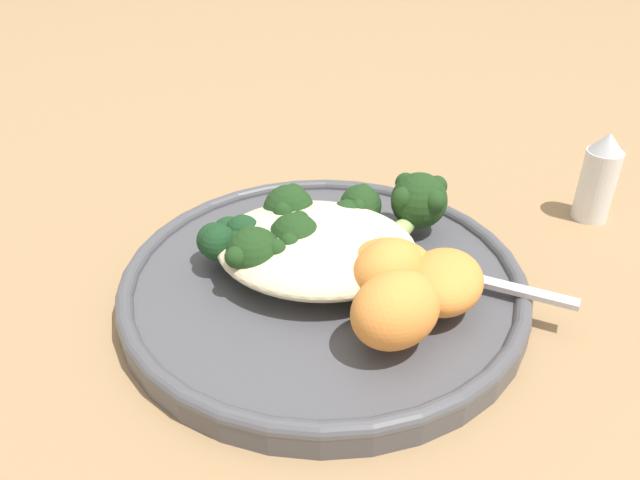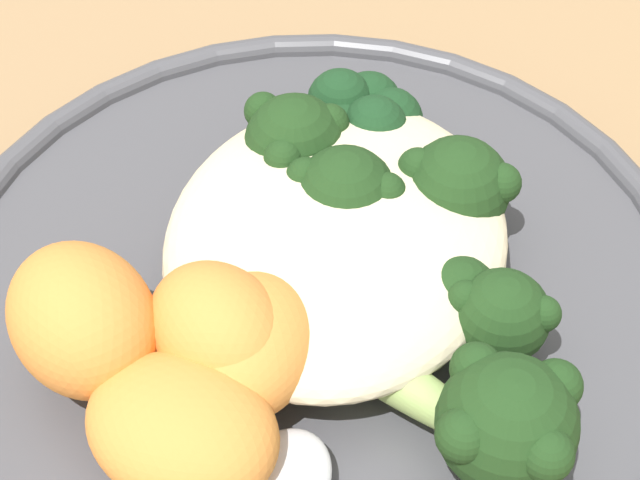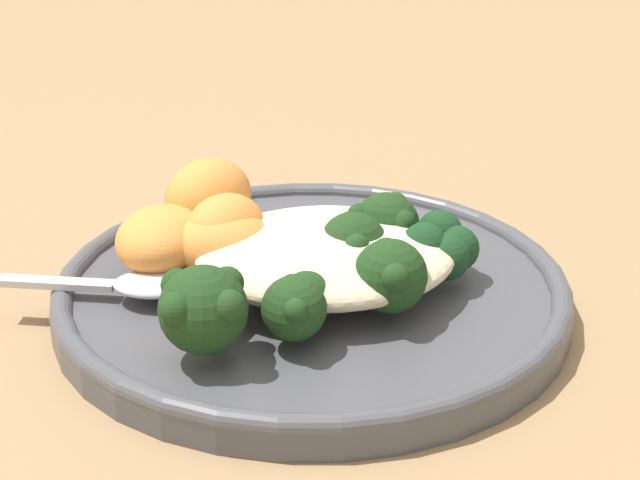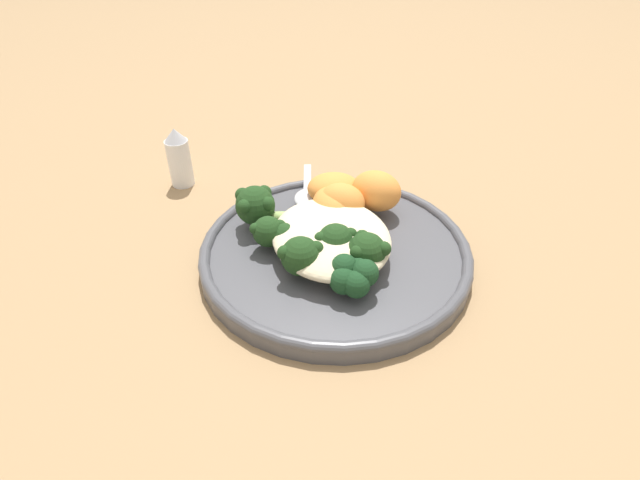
# 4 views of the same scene
# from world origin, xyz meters

# --- Properties ---
(ground_plane) EXTENTS (4.00, 4.00, 0.00)m
(ground_plane) POSITION_xyz_m (0.00, 0.00, 0.00)
(ground_plane) COLOR #9E7A51
(plate) EXTENTS (0.28, 0.28, 0.02)m
(plate) POSITION_xyz_m (-0.01, -0.02, 0.01)
(plate) COLOR #4C4C51
(plate) RESTS_ON ground_plane
(quinoa_mound) EXTENTS (0.14, 0.12, 0.03)m
(quinoa_mound) POSITION_xyz_m (-0.01, -0.03, 0.04)
(quinoa_mound) COLOR beige
(quinoa_mound) RESTS_ON plate
(broccoli_stalk_0) EXTENTS (0.07, 0.12, 0.04)m
(broccoli_stalk_0) POSITION_xyz_m (-0.07, -0.08, 0.04)
(broccoli_stalk_0) COLOR #9EBC66
(broccoli_stalk_0) RESTS_ON plate
(broccoli_stalk_1) EXTENTS (0.03, 0.11, 0.03)m
(broccoli_stalk_1) POSITION_xyz_m (-0.03, -0.07, 0.04)
(broccoli_stalk_1) COLOR #9EBC66
(broccoli_stalk_1) RESTS_ON plate
(broccoli_stalk_2) EXTENTS (0.04, 0.10, 0.03)m
(broccoli_stalk_2) POSITION_xyz_m (-0.03, -0.05, 0.03)
(broccoli_stalk_2) COLOR #9EBC66
(broccoli_stalk_2) RESTS_ON plate
(broccoli_stalk_3) EXTENTS (0.09, 0.09, 0.04)m
(broccoli_stalk_3) POSITION_xyz_m (0.01, -0.05, 0.04)
(broccoli_stalk_3) COLOR #9EBC66
(broccoli_stalk_3) RESTS_ON plate
(broccoli_stalk_4) EXTENTS (0.08, 0.05, 0.04)m
(broccoli_stalk_4) POSITION_xyz_m (0.00, -0.02, 0.04)
(broccoli_stalk_4) COLOR #9EBC66
(broccoli_stalk_4) RESTS_ON plate
(broccoli_stalk_5) EXTENTS (0.10, 0.04, 0.04)m
(broccoli_stalk_5) POSITION_xyz_m (0.02, 0.00, 0.04)
(broccoli_stalk_5) COLOR #9EBC66
(broccoli_stalk_5) RESTS_ON plate
(sweet_potato_chunk_0) EXTENTS (0.07, 0.07, 0.05)m
(sweet_potato_chunk_0) POSITION_xyz_m (-0.07, 0.04, 0.05)
(sweet_potato_chunk_0) COLOR orange
(sweet_potato_chunk_0) RESTS_ON plate
(sweet_potato_chunk_1) EXTENTS (0.06, 0.04, 0.03)m
(sweet_potato_chunk_1) POSITION_xyz_m (-0.06, -0.01, 0.04)
(sweet_potato_chunk_1) COLOR orange
(sweet_potato_chunk_1) RESTS_ON plate
(sweet_potato_chunk_2) EXTENTS (0.06, 0.07, 0.03)m
(sweet_potato_chunk_2) POSITION_xyz_m (-0.10, 0.00, 0.04)
(sweet_potato_chunk_2) COLOR orange
(sweet_potato_chunk_2) RESTS_ON plate
(sweet_potato_chunk_3) EXTENTS (0.06, 0.07, 0.04)m
(sweet_potato_chunk_3) POSITION_xyz_m (-0.06, -0.00, 0.04)
(sweet_potato_chunk_3) COLOR orange
(sweet_potato_chunk_3) RESTS_ON plate
(kale_tuft) EXTENTS (0.05, 0.05, 0.03)m
(kale_tuft) POSITION_xyz_m (0.06, -0.02, 0.04)
(kale_tuft) COLOR #193D1E
(kale_tuft) RESTS_ON plate
(spoon) EXTENTS (0.11, 0.04, 0.01)m
(spoon) POSITION_xyz_m (-0.11, -0.03, 0.03)
(spoon) COLOR silver
(spoon) RESTS_ON plate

